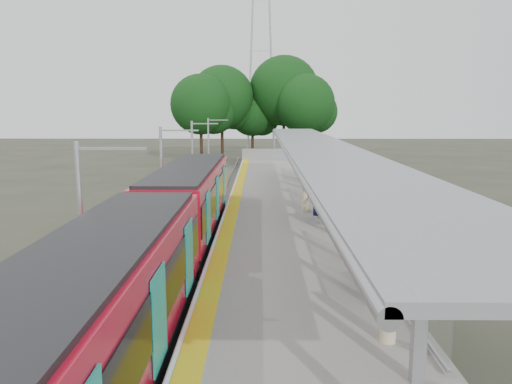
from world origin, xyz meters
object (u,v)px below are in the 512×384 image
info_pillar_near (389,313)px  info_pillar_far (306,198)px  train (161,234)px  bench_mid (321,210)px  bench_near (372,272)px  litter_bin (327,209)px  bench_far (323,191)px

info_pillar_near → info_pillar_far: 14.85m
train → bench_mid: (6.30, 6.52, -0.47)m
bench_near → bench_mid: bench_mid is taller
info_pillar_near → info_pillar_far: bearing=110.1°
train → bench_near: size_ratio=18.11×
litter_bin → info_pillar_far: bearing=119.0°
info_pillar_near → bench_far: bearing=105.5°
train → litter_bin: bearing=47.9°
train → info_pillar_near: bearing=-42.2°
train → info_pillar_far: bearing=57.4°
bench_near → litter_bin: 9.78m
train → bench_far: (7.11, 12.32, -0.53)m
info_pillar_far → bench_near: bearing=-95.0°
train → bench_near: train is taller
bench_far → info_pillar_near: 18.12m
train → info_pillar_near: train is taller
info_pillar_near → litter_bin: size_ratio=1.82×
info_pillar_near → info_pillar_far: info_pillar_far is taller
info_pillar_near → train: bearing=155.6°
bench_mid → litter_bin: size_ratio=1.89×
bench_mid → info_pillar_far: (-0.51, 2.54, 0.13)m
bench_near → bench_mid: (-0.45, 8.89, 0.05)m
bench_mid → info_pillar_far: info_pillar_far is taller
bench_far → litter_bin: size_ratio=1.69×
bench_far → litter_bin: bench_far is taller
bench_near → litter_bin: (-0.05, 9.78, -0.09)m
bench_near → bench_mid: 8.91m
bench_mid → info_pillar_near: 12.30m
bench_near → litter_bin: size_ratio=1.72×
litter_bin → bench_mid: bearing=-114.1°
train → litter_bin: train is taller
bench_near → bench_far: bearing=65.7°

